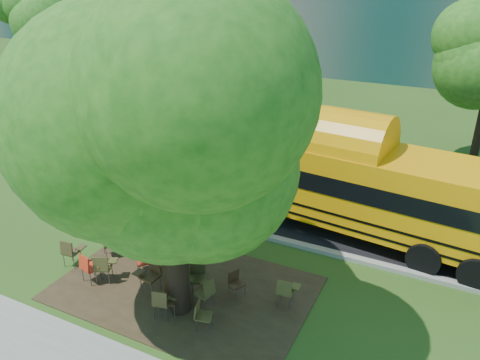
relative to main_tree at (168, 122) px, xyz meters
The scene contains 30 objects.
ground 5.51m from the main_tree, 136.99° to the left, with size 160.00×160.00×0.00m, color #2B4916.
dirt_patch 5.23m from the main_tree, 116.22° to the left, with size 7.00×4.50×0.03m, color #382819.
asphalt_road 9.87m from the main_tree, 99.53° to the left, with size 80.00×8.00×0.04m, color black.
kerb_near 6.82m from the main_tree, 107.96° to the left, with size 80.00×0.25×0.14m, color gray.
kerb_far 13.48m from the main_tree, 96.41° to the left, with size 80.00×0.25×0.14m, color gray.
bg_tree_0 19.60m from the main_tree, 133.13° to the left, with size 5.20×5.20×7.18m.
bg_tree_1 26.90m from the main_tree, 142.70° to the left, with size 6.00×6.00×8.40m.
bg_tree_2 18.47m from the main_tree, 110.28° to the left, with size 4.80×4.80×6.62m.
main_tree is the anchor object (origin of this frame).
school_bus 7.48m from the main_tree, 66.60° to the left, with size 12.55×4.02×3.02m.
chair_0 6.12m from the main_tree, behind, with size 0.60×0.59×0.91m.
chair_1 5.45m from the main_tree, behind, with size 0.70×0.55×0.94m.
chair_2 5.28m from the main_tree, behind, with size 0.63×0.74×0.92m.
chair_3 4.74m from the main_tree, 163.38° to the left, with size 0.68×0.57×0.97m.
chair_4 4.65m from the main_tree, 116.12° to the right, with size 0.60×0.62×0.88m.
chair_5 4.62m from the main_tree, 129.18° to the right, with size 0.61×0.65×0.90m.
chair_6 4.68m from the main_tree, 34.19° to the left, with size 0.52×0.64×0.88m.
chair_7 4.77m from the main_tree, 23.84° to the right, with size 0.58×0.55×0.81m.
chair_8 5.78m from the main_tree, 160.25° to the left, with size 0.61×0.77×0.90m.
chair_9 5.07m from the main_tree, 152.43° to the left, with size 0.74×0.58×0.86m.
chair_10 5.25m from the main_tree, 139.75° to the left, with size 0.58×0.60×0.90m.
chair_11 4.75m from the main_tree, 118.87° to the left, with size 0.53×0.67×0.79m.
chair_12 4.95m from the main_tree, 48.49° to the left, with size 0.50×0.64×0.77m.
chair_13 5.41m from the main_tree, 29.06° to the left, with size 0.58×0.56×0.87m.
chair_14 4.67m from the main_tree, 87.95° to the left, with size 0.63×0.79×0.94m.
black_car 9.03m from the main_tree, 121.31° to the left, with size 1.81×4.50×1.53m, color black.
bg_car_silver 19.85m from the main_tree, 144.14° to the left, with size 1.49×4.28×1.41m, color #99999E.
bg_car_red 14.57m from the main_tree, 129.62° to the left, with size 2.01×4.35×1.21m, color #550E17.
pedestrian_a 23.44m from the main_tree, 144.67° to the left, with size 0.60×0.39×1.64m, color #38457E.
pedestrian_b 24.53m from the main_tree, 140.19° to the left, with size 0.89×0.69×1.83m, color #7D654B.
Camera 1 is at (7.15, -9.45, 8.27)m, focal length 35.00 mm.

